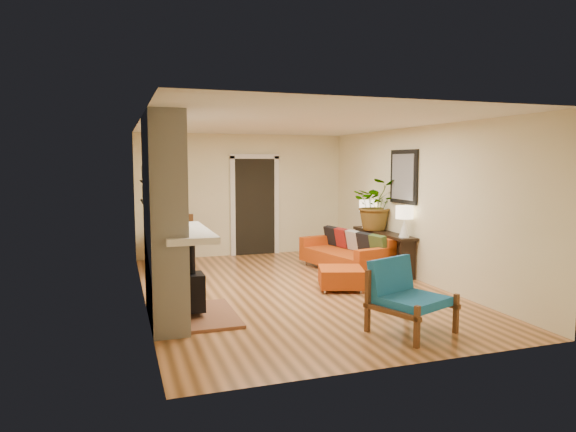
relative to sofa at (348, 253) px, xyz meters
name	(u,v)px	position (x,y,z in m)	size (l,w,h in m)	color
room_shell	(278,199)	(-0.85, 1.60, 0.91)	(6.50, 6.50, 6.50)	#CC854E
fireplace	(167,224)	(-3.46, -2.03, 0.91)	(1.09, 1.68, 2.60)	white
sofa	(348,253)	(0.00, 0.00, 0.00)	(1.19, 2.02, 0.75)	silver
ottoman	(341,277)	(-0.72, -1.26, -0.13)	(0.85, 0.85, 0.34)	silver
blue_chair	(404,292)	(-0.83, -3.32, 0.13)	(1.05, 1.04, 0.86)	brown
dining_table	(175,235)	(-3.03, 1.22, 0.32)	(1.08, 1.88, 0.99)	brown
console_table	(383,240)	(0.61, -0.22, 0.25)	(0.34, 1.85, 0.72)	black
lamp_near	(404,218)	(0.61, -0.93, 0.73)	(0.30, 0.30, 0.54)	white
lamp_far	(367,210)	(0.61, 0.46, 0.73)	(0.30, 0.30, 0.54)	white
houseplant	(376,204)	(0.60, 0.05, 0.89)	(0.89, 0.77, 0.98)	#1E5919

